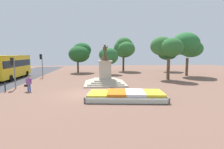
# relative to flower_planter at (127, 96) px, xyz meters

# --- Properties ---
(ground_plane) EXTENTS (79.80, 79.80, 0.00)m
(ground_plane) POSITION_rel_flower_planter_xyz_m (-3.51, 2.19, -0.29)
(ground_plane) COLOR brown
(flower_planter) EXTENTS (6.65, 3.61, 0.66)m
(flower_planter) POSITION_rel_flower_planter_xyz_m (0.00, 0.00, 0.00)
(flower_planter) COLOR #38281C
(flower_planter) RESTS_ON ground_plane
(statue_monument) EXTENTS (4.92, 4.92, 4.79)m
(statue_monument) POSITION_rel_flower_planter_xyz_m (-1.35, 7.46, 0.70)
(statue_monument) COLOR #B0A691
(statue_monument) RESTS_ON ground_plane
(traffic_light_mid_block) EXTENTS (0.42, 0.31, 3.29)m
(traffic_light_mid_block) POSITION_rel_flower_planter_xyz_m (-11.08, 5.42, 2.03)
(traffic_light_mid_block) COLOR slate
(traffic_light_mid_block) RESTS_ON ground_plane
(traffic_light_far_corner) EXTENTS (0.42, 0.31, 3.63)m
(traffic_light_far_corner) POSITION_rel_flower_planter_xyz_m (-10.91, 14.60, 2.25)
(traffic_light_far_corner) COLOR slate
(traffic_light_far_corner) RESTS_ON ground_plane
(city_bus) EXTENTS (2.45, 9.10, 3.44)m
(city_bus) POSITION_rel_flower_planter_xyz_m (-14.85, 13.02, 1.68)
(city_bus) COLOR gold
(city_bus) RESTS_ON ground_plane
(pedestrian_with_handbag) EXTENTS (0.73, 0.24, 1.55)m
(pedestrian_with_handbag) POSITION_rel_flower_planter_xyz_m (-9.04, 3.88, 0.57)
(pedestrian_with_handbag) COLOR #264CA5
(pedestrian_with_handbag) RESTS_ON ground_plane
(kerb_bollard_mid_b) EXTENTS (0.12, 0.12, 0.90)m
(kerb_bollard_mid_b) POSITION_rel_flower_planter_xyz_m (-11.21, 3.80, 0.18)
(kerb_bollard_mid_b) COLOR #2D2D33
(kerb_bollard_mid_b) RESTS_ON ground_plane
(park_tree_far_left) EXTENTS (4.23, 4.15, 5.11)m
(park_tree_far_left) POSITION_rel_flower_planter_xyz_m (12.55, 21.70, 3.42)
(park_tree_far_left) COLOR brown
(park_tree_far_left) RESTS_ON ground_plane
(park_tree_behind_statue) EXTENTS (3.47, 3.25, 4.72)m
(park_tree_behind_statue) POSITION_rel_flower_planter_xyz_m (-0.22, 17.87, 3.04)
(park_tree_behind_statue) COLOR #4C3823
(park_tree_behind_statue) RESTS_ON ground_plane
(park_tree_far_right) EXTENTS (5.19, 4.47, 7.09)m
(park_tree_far_right) POSITION_rel_flower_planter_xyz_m (12.42, 13.72, 4.69)
(park_tree_far_right) COLOR brown
(park_tree_far_right) RESTS_ON ground_plane
(park_tree_street_side) EXTENTS (4.32, 4.83, 5.87)m
(park_tree_street_side) POSITION_rel_flower_planter_xyz_m (-5.43, 21.23, 3.62)
(park_tree_street_side) COLOR #4C3823
(park_tree_street_side) RESTS_ON ground_plane
(park_tree_mid_canopy) EXTENTS (4.41, 5.00, 7.11)m
(park_tree_mid_canopy) POSITION_rel_flower_planter_xyz_m (3.65, 23.01, 4.62)
(park_tree_mid_canopy) COLOR #4C3823
(park_tree_mid_canopy) RESTS_ON ground_plane
(park_tree_distant) EXTENTS (4.13, 4.26, 6.13)m
(park_tree_distant) POSITION_rel_flower_planter_xyz_m (7.52, 10.35, 4.34)
(park_tree_distant) COLOR brown
(park_tree_distant) RESTS_ON ground_plane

